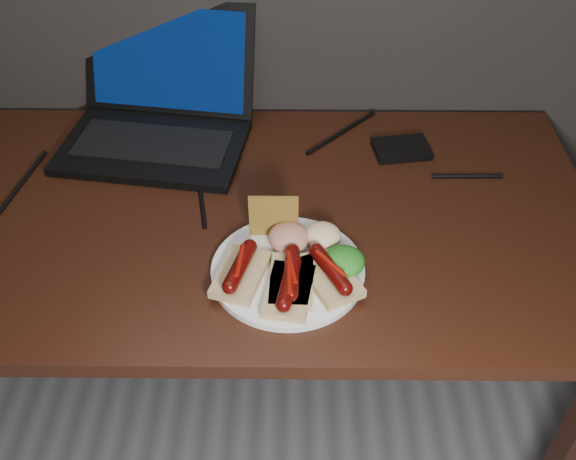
# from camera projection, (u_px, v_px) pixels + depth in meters

# --- Properties ---
(desk) EXTENTS (1.40, 0.70, 0.75)m
(desk) POSITION_uv_depth(u_px,v_px,m) (227.00, 246.00, 1.26)
(desk) COLOR black
(desk) RESTS_ON ground
(laptop) EXTENTS (0.42, 0.38, 0.25)m
(laptop) POSITION_uv_depth(u_px,v_px,m) (159.00, 113.00, 1.35)
(laptop) COLOR black
(laptop) RESTS_ON desk
(hard_drive) EXTENTS (0.12, 0.09, 0.02)m
(hard_drive) POSITION_uv_depth(u_px,v_px,m) (402.00, 149.00, 1.33)
(hard_drive) COLOR black
(hard_drive) RESTS_ON desk
(desk_cables) EXTENTS (0.97, 0.39, 0.01)m
(desk_cables) POSITION_uv_depth(u_px,v_px,m) (249.00, 168.00, 1.29)
(desk_cables) COLOR black
(desk_cables) RESTS_ON desk
(plate) EXTENTS (0.29, 0.29, 0.01)m
(plate) POSITION_uv_depth(u_px,v_px,m) (288.00, 270.00, 1.08)
(plate) COLOR silver
(plate) RESTS_ON desk
(bread_sausage_left) EXTENTS (0.10, 0.13, 0.04)m
(bread_sausage_left) POSITION_uv_depth(u_px,v_px,m) (240.00, 271.00, 1.04)
(bread_sausage_left) COLOR #D5B77D
(bread_sausage_left) RESTS_ON plate
(bread_sausage_center) EXTENTS (0.07, 0.12, 0.04)m
(bread_sausage_center) POSITION_uv_depth(u_px,v_px,m) (292.00, 277.00, 1.03)
(bread_sausage_center) COLOR #D5B77D
(bread_sausage_center) RESTS_ON plate
(bread_sausage_right) EXTENTS (0.11, 0.13, 0.04)m
(bread_sausage_right) POSITION_uv_depth(u_px,v_px,m) (330.00, 274.00, 1.04)
(bread_sausage_right) COLOR #D5B77D
(bread_sausage_right) RESTS_ON plate
(bread_sausage_extra) EXTENTS (0.09, 0.13, 0.04)m
(bread_sausage_extra) POSITION_uv_depth(u_px,v_px,m) (289.00, 287.00, 1.02)
(bread_sausage_extra) COLOR #D5B77D
(bread_sausage_extra) RESTS_ON plate
(crispbread) EXTENTS (0.09, 0.01, 0.08)m
(crispbread) POSITION_uv_depth(u_px,v_px,m) (274.00, 216.00, 1.11)
(crispbread) COLOR #AC7F2F
(crispbread) RESTS_ON plate
(salad_greens) EXTENTS (0.07, 0.07, 0.04)m
(salad_greens) POSITION_uv_depth(u_px,v_px,m) (344.00, 261.00, 1.06)
(salad_greens) COLOR #1C5E12
(salad_greens) RESTS_ON plate
(salsa_mound) EXTENTS (0.07, 0.07, 0.04)m
(salsa_mound) POSITION_uv_depth(u_px,v_px,m) (289.00, 237.00, 1.10)
(salsa_mound) COLOR maroon
(salsa_mound) RESTS_ON plate
(coleslaw_mound) EXTENTS (0.06, 0.06, 0.04)m
(coleslaw_mound) POSITION_uv_depth(u_px,v_px,m) (322.00, 236.00, 1.11)
(coleslaw_mound) COLOR #EDE8CD
(coleslaw_mound) RESTS_ON plate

